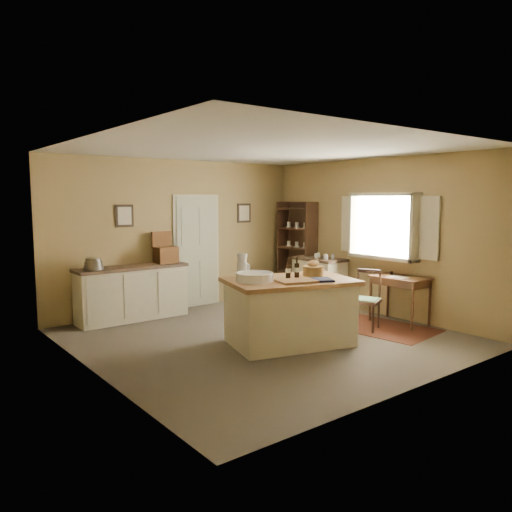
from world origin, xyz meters
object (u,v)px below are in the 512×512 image
at_px(work_island, 289,310).
at_px(right_cabinet, 319,281).
at_px(sideboard, 133,291).
at_px(writing_desk, 400,283).
at_px(desk_chair, 365,301).
at_px(shelving_unit, 298,250).

xyz_separation_m(work_island, right_cabinet, (2.14, 1.55, -0.02)).
distance_m(work_island, sideboard, 2.87).
xyz_separation_m(writing_desk, desk_chair, (-0.72, 0.10, -0.22)).
bearing_deg(writing_desk, sideboard, 138.35).
height_order(writing_desk, shelving_unit, shelving_unit).
xyz_separation_m(work_island, shelving_unit, (2.29, 2.30, 0.49)).
height_order(sideboard, writing_desk, sideboard).
relative_size(work_island, right_cabinet, 1.96).
relative_size(sideboard, writing_desk, 2.10).
bearing_deg(right_cabinet, writing_desk, -89.99).
height_order(work_island, sideboard, work_island).
bearing_deg(work_island, shelving_unit, 60.86).
bearing_deg(shelving_unit, work_island, -134.88).
xyz_separation_m(desk_chair, shelving_unit, (0.87, 2.47, 0.52)).
bearing_deg(shelving_unit, writing_desk, -93.38).
bearing_deg(right_cabinet, sideboard, 161.45).
distance_m(writing_desk, right_cabinet, 1.82).
xyz_separation_m(work_island, writing_desk, (2.14, -0.26, 0.19)).
distance_m(right_cabinet, shelving_unit, 0.93).
bearing_deg(right_cabinet, shelving_unit, 78.68).
relative_size(desk_chair, shelving_unit, 0.46).
distance_m(work_island, right_cabinet, 2.64).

